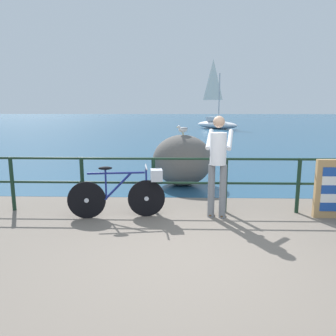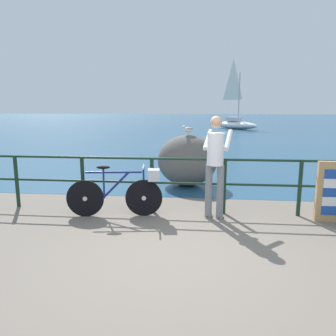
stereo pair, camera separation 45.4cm
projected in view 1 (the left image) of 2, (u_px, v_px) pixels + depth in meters
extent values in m
cube|color=#6B6056|center=(180.00, 134.00, 23.94)|extent=(120.00, 120.00, 0.10)
cube|color=navy|center=(179.00, 120.00, 51.20)|extent=(120.00, 90.00, 0.01)
cylinder|color=black|center=(12.00, 184.00, 6.06)|extent=(0.07, 0.07, 1.02)
cylinder|color=black|center=(82.00, 184.00, 6.02)|extent=(0.07, 0.07, 1.02)
cylinder|color=black|center=(153.00, 185.00, 5.98)|extent=(0.07, 0.07, 1.02)
cylinder|color=black|center=(225.00, 185.00, 5.94)|extent=(0.07, 0.07, 1.02)
cylinder|color=black|center=(298.00, 186.00, 5.91)|extent=(0.07, 0.07, 1.02)
cylinder|color=black|center=(190.00, 159.00, 5.87)|extent=(9.27, 0.04, 0.04)
cylinder|color=black|center=(189.00, 183.00, 5.96)|extent=(9.27, 0.04, 0.04)
cylinder|color=black|center=(87.00, 200.00, 5.63)|extent=(0.66, 0.13, 0.66)
cylinder|color=#B7BCC6|center=(87.00, 200.00, 5.63)|extent=(0.09, 0.07, 0.08)
cylinder|color=black|center=(146.00, 198.00, 5.74)|extent=(0.66, 0.13, 0.66)
cylinder|color=#B7BCC6|center=(146.00, 198.00, 5.74)|extent=(0.09, 0.07, 0.08)
cylinder|color=navy|center=(116.00, 173.00, 5.60)|extent=(0.98, 0.17, 0.04)
cylinder|color=navy|center=(118.00, 186.00, 5.65)|extent=(0.50, 0.11, 0.50)
cylinder|color=navy|center=(106.00, 185.00, 5.62)|extent=(0.03, 0.03, 0.53)
ellipsoid|color=black|center=(105.00, 168.00, 5.57)|extent=(0.25, 0.13, 0.06)
cylinder|color=navy|center=(146.00, 183.00, 5.69)|extent=(0.03, 0.03, 0.57)
cylinder|color=#B7BCC6|center=(146.00, 167.00, 5.64)|extent=(0.09, 0.48, 0.03)
cube|color=#B7BCC6|center=(156.00, 175.00, 5.69)|extent=(0.23, 0.27, 0.20)
cylinder|color=slate|center=(211.00, 191.00, 5.69)|extent=(0.12, 0.12, 0.95)
ellipsoid|color=#513319|center=(211.00, 213.00, 5.82)|extent=(0.15, 0.28, 0.08)
cylinder|color=slate|center=(223.00, 192.00, 5.64)|extent=(0.12, 0.12, 0.95)
ellipsoid|color=#513319|center=(222.00, 214.00, 5.77)|extent=(0.15, 0.28, 0.08)
cylinder|color=white|center=(218.00, 149.00, 5.52)|extent=(0.28, 0.28, 0.55)
sphere|color=tan|center=(219.00, 122.00, 5.44)|extent=(0.20, 0.20, 0.20)
cylinder|color=white|center=(210.00, 139.00, 5.77)|extent=(0.19, 0.52, 0.34)
cylinder|color=white|center=(230.00, 140.00, 5.68)|extent=(0.19, 0.52, 0.34)
ellipsoid|color=#605B56|center=(182.00, 160.00, 8.02)|extent=(1.47, 1.22, 1.26)
cylinder|color=gold|center=(183.00, 134.00, 7.89)|extent=(0.01, 0.01, 0.06)
cylinder|color=gold|center=(182.00, 134.00, 7.93)|extent=(0.01, 0.01, 0.06)
ellipsoid|color=white|center=(183.00, 130.00, 7.89)|extent=(0.28, 0.23, 0.13)
ellipsoid|color=#9E9EA3|center=(184.00, 128.00, 7.89)|extent=(0.27, 0.23, 0.06)
sphere|color=white|center=(179.00, 127.00, 7.82)|extent=(0.08, 0.08, 0.08)
cone|color=gold|center=(177.00, 127.00, 7.79)|extent=(0.06, 0.05, 0.02)
ellipsoid|color=white|center=(217.00, 125.00, 29.49)|extent=(4.03, 4.03, 0.70)
cube|color=silver|center=(214.00, 119.00, 29.61)|extent=(1.49, 1.48, 0.36)
cylinder|color=#B2B2B7|center=(219.00, 97.00, 28.90)|extent=(0.10, 0.10, 4.20)
pyramid|color=white|center=(213.00, 80.00, 29.14)|extent=(1.18, 1.17, 3.57)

